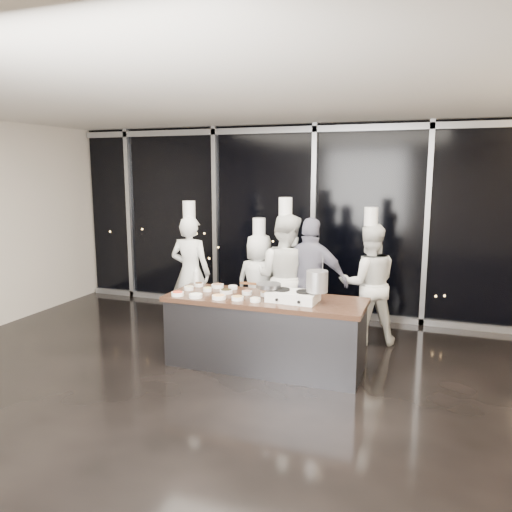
{
  "coord_description": "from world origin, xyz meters",
  "views": [
    {
      "loc": [
        1.93,
        -4.74,
        2.45
      ],
      "look_at": [
        -0.22,
        1.2,
        1.35
      ],
      "focal_mm": 35.0,
      "sensor_mm": 36.0,
      "label": 1
    }
  ],
  "objects": [
    {
      "name": "stove",
      "position": [
        0.38,
        0.84,
        0.96
      ],
      "size": [
        0.61,
        0.41,
        0.14
      ],
      "rotation": [
        0.0,
        0.0,
        -0.06
      ],
      "color": "white",
      "rests_on": "demo_counter"
    },
    {
      "name": "ground",
      "position": [
        0.0,
        0.0,
        0.0
      ],
      "size": [
        9.0,
        9.0,
        0.0
      ],
      "primitive_type": "plane",
      "color": "black",
      "rests_on": "ground"
    },
    {
      "name": "chef_far_left",
      "position": [
        -1.59,
        2.0,
        0.9
      ],
      "size": [
        0.65,
        0.43,
        1.99
      ],
      "rotation": [
        0.0,
        0.0,
        3.16
      ],
      "color": "silver",
      "rests_on": "ground"
    },
    {
      "name": "chef_right",
      "position": [
        1.08,
        2.27,
        0.87
      ],
      "size": [
        1.0,
        0.89,
        1.94
      ],
      "rotation": [
        0.0,
        0.0,
        3.48
      ],
      "color": "silver",
      "rests_on": "ground"
    },
    {
      "name": "chef_left",
      "position": [
        -0.53,
        2.17,
        0.77
      ],
      "size": [
        0.77,
        0.53,
        1.75
      ],
      "rotation": [
        0.0,
        0.0,
        3.08
      ],
      "color": "silver",
      "rests_on": "ground"
    },
    {
      "name": "window_wall",
      "position": [
        0.0,
        3.43,
        1.6
      ],
      "size": [
        8.9,
        0.11,
        3.2
      ],
      "color": "black",
      "rests_on": "ground"
    },
    {
      "name": "frying_pan",
      "position": [
        0.06,
        0.85,
        1.07
      ],
      "size": [
        0.53,
        0.32,
        0.05
      ],
      "rotation": [
        0.0,
        0.0,
        -0.06
      ],
      "color": "slate",
      "rests_on": "stove"
    },
    {
      "name": "prep_bowls",
      "position": [
        -0.55,
        0.84,
        0.93
      ],
      "size": [
        1.4,
        0.74,
        0.05
      ],
      "color": "white",
      "rests_on": "demo_counter"
    },
    {
      "name": "stock_pot",
      "position": [
        0.66,
        0.84,
        1.17
      ],
      "size": [
        0.27,
        0.27,
        0.25
      ],
      "primitive_type": "cylinder",
      "rotation": [
        0.0,
        0.0,
        -0.06
      ],
      "color": "#AAAAAD",
      "rests_on": "stove"
    },
    {
      "name": "demo_counter",
      "position": [
        0.0,
        0.9,
        0.45
      ],
      "size": [
        2.46,
        0.86,
        0.9
      ],
      "color": "#37373C",
      "rests_on": "ground"
    },
    {
      "name": "squeeze_bottle",
      "position": [
        -1.11,
        1.24,
        1.02
      ],
      "size": [
        0.07,
        0.07,
        0.25
      ],
      "color": "white",
      "rests_on": "demo_counter"
    },
    {
      "name": "room_shell",
      "position": [
        0.18,
        0.0,
        2.25
      ],
      "size": [
        9.02,
        7.02,
        3.21
      ],
      "color": "beige",
      "rests_on": "ground"
    },
    {
      "name": "guest",
      "position": [
        0.32,
        1.98,
        0.9
      ],
      "size": [
        1.08,
        0.49,
        1.8
      ],
      "rotation": [
        0.0,
        0.0,
        3.09
      ],
      "color": "#16153B",
      "rests_on": "ground"
    },
    {
      "name": "chef_center",
      "position": [
        -0.08,
        2.02,
        0.93
      ],
      "size": [
        0.97,
        0.8,
        2.07
      ],
      "rotation": [
        0.0,
        0.0,
        3.01
      ],
      "color": "silver",
      "rests_on": "ground"
    }
  ]
}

